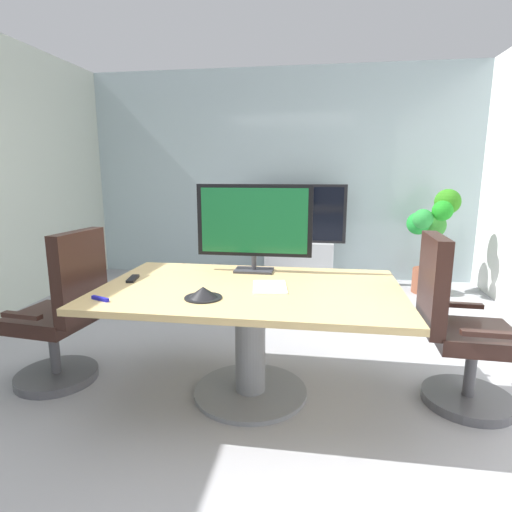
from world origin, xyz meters
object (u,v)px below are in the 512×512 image
tv_monitor (254,223)px  potted_plant (432,233)px  remote_control (133,279)px  wall_display_unit (299,250)px  conference_table (250,315)px  office_chair_left (63,321)px  office_chair_right (458,336)px  conference_phone (203,293)px

tv_monitor → potted_plant: size_ratio=0.66×
potted_plant → remote_control: potted_plant is taller
wall_display_unit → remote_control: bearing=-108.8°
conference_table → remote_control: remote_control is taller
conference_table → wall_display_unit: bearing=86.6°
office_chair_left → office_chair_right: bearing=99.2°
tv_monitor → wall_display_unit: (0.21, 2.52, -0.67)m
wall_display_unit → conference_phone: bearing=-97.1°
conference_phone → office_chair_right: bearing=13.8°
office_chair_right → wall_display_unit: bearing=24.0°
office_chair_left → tv_monitor: size_ratio=1.30×
office_chair_left → office_chair_right: same height
wall_display_unit → remote_control: size_ratio=7.71×
conference_table → remote_control: (-0.82, 0.04, 0.20)m
potted_plant → remote_control: 3.70m
tv_monitor → conference_phone: (-0.19, -0.71, -0.33)m
potted_plant → office_chair_right: bearing=-100.1°
conference_table → potted_plant: bearing=56.6°
conference_table → remote_control: size_ratio=11.23×
conference_phone → wall_display_unit: bearing=82.9°
wall_display_unit → potted_plant: size_ratio=1.03×
wall_display_unit → conference_phone: wall_display_unit is taller
office_chair_left → conference_phone: 1.15m
office_chair_right → potted_plant: 2.65m
potted_plant → conference_table: bearing=-123.4°
office_chair_right → office_chair_left: bearing=95.2°
conference_table → tv_monitor: 0.69m
conference_table → conference_phone: size_ratio=8.68×
wall_display_unit → tv_monitor: bearing=-94.8°
office_chair_right → potted_plant: size_ratio=0.86×
office_chair_right → potted_plant: bearing=-7.9°
office_chair_left → wall_display_unit: (1.48, 2.99, -0.01)m
wall_display_unit → conference_table: bearing=-93.4°
conference_table → wall_display_unit: wall_display_unit is taller
office_chair_right → conference_phone: office_chair_right is taller
office_chair_right → potted_plant: potted_plant is taller
tv_monitor → wall_display_unit: size_ratio=0.64×
conference_table → wall_display_unit: size_ratio=1.46×
tv_monitor → potted_plant: 2.92m
potted_plant → remote_control: (-2.59, -2.64, 0.01)m
tv_monitor → conference_phone: 0.80m
conference_phone → tv_monitor: bearing=75.0°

